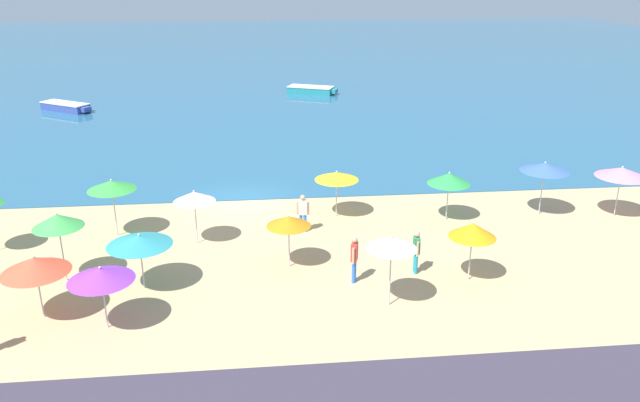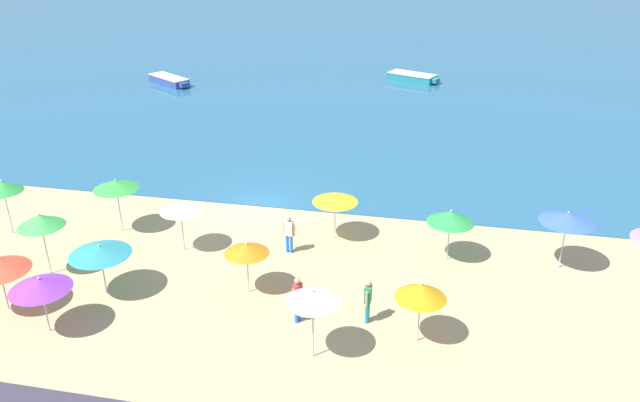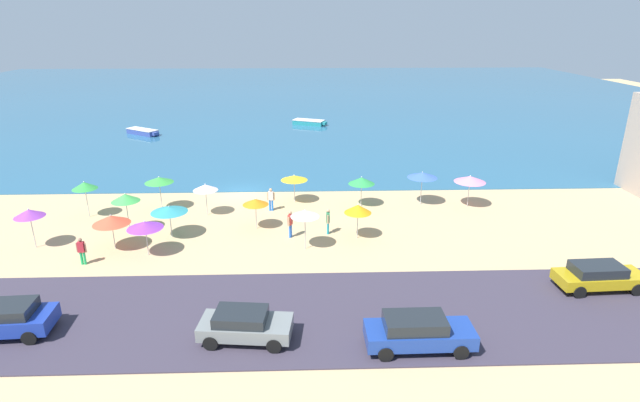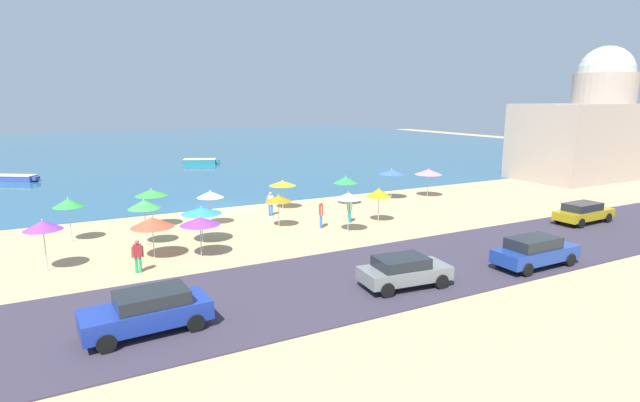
% 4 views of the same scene
% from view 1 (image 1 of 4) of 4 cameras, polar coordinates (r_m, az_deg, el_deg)
% --- Properties ---
extents(ground_plane, '(160.00, 160.00, 0.00)m').
position_cam_1_polar(ground_plane, '(31.24, -6.86, 0.04)').
color(ground_plane, tan).
extents(sea, '(150.00, 110.00, 0.05)m').
position_cam_1_polar(sea, '(84.97, -6.49, 13.16)').
color(sea, '#285D7E').
rests_on(sea, ground_plane).
extents(beach_umbrella_0, '(1.75, 1.75, 2.35)m').
position_cam_1_polar(beach_umbrella_0, '(26.08, -11.43, 0.38)').
color(beach_umbrella_0, '#B2B2B7').
rests_on(beach_umbrella_0, ground_plane).
extents(beach_umbrella_1, '(2.32, 2.32, 2.14)m').
position_cam_1_polar(beach_umbrella_1, '(22.88, -16.19, -3.47)').
color(beach_umbrella_1, '#B2B2B7').
rests_on(beach_umbrella_1, ground_plane).
extents(beach_umbrella_2, '(2.02, 2.02, 2.22)m').
position_cam_1_polar(beach_umbrella_2, '(28.44, 1.53, 2.30)').
color(beach_umbrella_2, '#B2B2B7').
rests_on(beach_umbrella_2, ground_plane).
extents(beach_umbrella_3, '(2.05, 2.05, 2.57)m').
position_cam_1_polar(beach_umbrella_3, '(27.64, -18.52, 1.37)').
color(beach_umbrella_3, '#B2B2B7').
rests_on(beach_umbrella_3, ground_plane).
extents(beach_umbrella_6, '(2.30, 2.30, 2.43)m').
position_cam_1_polar(beach_umbrella_6, '(31.58, 25.87, 2.38)').
color(beach_umbrella_6, '#B2B2B7').
rests_on(beach_umbrella_6, ground_plane).
extents(beach_umbrella_7, '(1.71, 1.71, 2.16)m').
position_cam_1_polar(beach_umbrella_7, '(23.60, -2.89, -1.87)').
color(beach_umbrella_7, '#B2B2B7').
rests_on(beach_umbrella_7, ground_plane).
extents(beach_umbrella_8, '(1.72, 1.72, 2.33)m').
position_cam_1_polar(beach_umbrella_8, '(23.18, 13.79, -2.62)').
color(beach_umbrella_8, '#B2B2B7').
rests_on(beach_umbrella_8, ground_plane).
extents(beach_umbrella_9, '(1.95, 1.95, 2.30)m').
position_cam_1_polar(beach_umbrella_9, '(28.63, 11.72, 2.02)').
color(beach_umbrella_9, '#B2B2B7').
rests_on(beach_umbrella_9, ground_plane).
extents(beach_umbrella_10, '(2.09, 2.09, 2.19)m').
position_cam_1_polar(beach_umbrella_10, '(20.75, -19.42, -6.35)').
color(beach_umbrella_10, '#B2B2B7').
rests_on(beach_umbrella_10, ground_plane).
extents(beach_umbrella_11, '(1.81, 1.81, 2.71)m').
position_cam_1_polar(beach_umbrella_11, '(24.23, -22.87, -1.68)').
color(beach_umbrella_11, '#B2B2B7').
rests_on(beach_umbrella_11, ground_plane).
extents(beach_umbrella_12, '(1.73, 1.73, 2.60)m').
position_cam_1_polar(beach_umbrella_12, '(20.83, 6.56, -3.86)').
color(beach_umbrella_12, '#B2B2B7').
rests_on(beach_umbrella_12, ground_plane).
extents(beach_umbrella_14, '(2.20, 2.20, 2.25)m').
position_cam_1_polar(beach_umbrella_14, '(22.15, -24.61, -5.34)').
color(beach_umbrella_14, '#B2B2B7').
rests_on(beach_umbrella_14, ground_plane).
extents(beach_umbrella_15, '(2.22, 2.22, 2.57)m').
position_cam_1_polar(beach_umbrella_15, '(30.37, 19.87, 2.92)').
color(beach_umbrella_15, '#B2B2B7').
rests_on(beach_umbrella_15, ground_plane).
extents(bather_2, '(0.57, 0.25, 1.72)m').
position_cam_1_polar(bather_2, '(27.05, -1.58, -0.95)').
color(bather_2, blue).
rests_on(bather_2, ground_plane).
extents(bather_3, '(0.32, 0.55, 1.80)m').
position_cam_1_polar(bather_3, '(22.82, 3.16, -5.12)').
color(bather_3, blue).
rests_on(bather_3, ground_plane).
extents(bather_4, '(0.24, 0.57, 1.71)m').
position_cam_1_polar(bather_4, '(23.74, 8.80, -4.42)').
color(bather_4, teal).
rests_on(bather_4, ground_plane).
extents(skiff_nearshore, '(4.45, 3.51, 0.66)m').
position_cam_1_polar(skiff_nearshore, '(54.49, -22.22, 7.98)').
color(skiff_nearshore, '#364994').
rests_on(skiff_nearshore, sea).
extents(skiff_offshore, '(4.63, 3.14, 0.65)m').
position_cam_1_polar(skiff_offshore, '(57.71, -0.79, 10.12)').
color(skiff_offshore, teal).
rests_on(skiff_offshore, sea).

